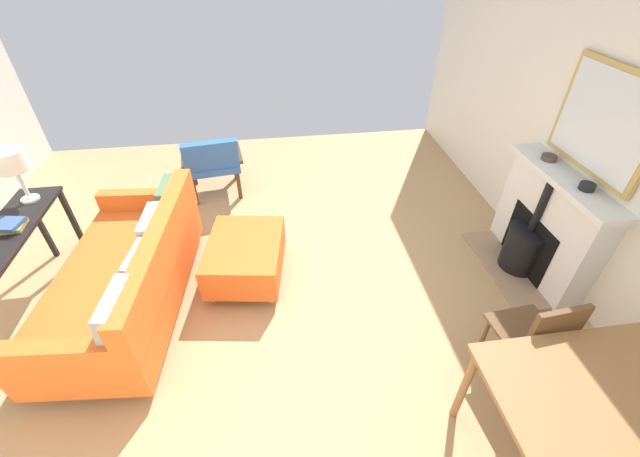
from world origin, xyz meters
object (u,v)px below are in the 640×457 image
ottoman (246,256)px  book_stack (6,226)px  mantel_bowl_far (587,186)px  sofa (130,275)px  table_lamp_near_end (11,162)px  armchair_accent (212,161)px  dining_chair_near_fireplace (537,336)px  fireplace (541,230)px  console_table (2,255)px  dining_table (606,408)px  mantel_bowl_near (549,157)px

ottoman → book_stack: size_ratio=3.52×
mantel_bowl_far → sofa: (3.62, -0.22, -0.68)m
sofa → table_lamp_near_end: table_lamp_near_end is taller
ottoman → armchair_accent: size_ratio=1.15×
book_stack → armchair_accent: bearing=-132.9°
dining_chair_near_fireplace → fireplace: bearing=-124.0°
console_table → mantel_bowl_far: bearing=177.1°
dining_table → dining_chair_near_fireplace: 0.57m
armchair_accent → console_table: (1.38, 1.69, 0.21)m
table_lamp_near_end → book_stack: table_lamp_near_end is taller
fireplace → sofa: bearing=-0.3°
ottoman → table_lamp_near_end: bearing=-12.3°
fireplace → mantel_bowl_far: 0.62m
armchair_accent → dining_table: (-2.29, 3.36, 0.18)m
fireplace → dining_table: size_ratio=1.04×
mantel_bowl_far → armchair_accent: size_ratio=0.15×
mantel_bowl_far → sofa: bearing=-3.5°
mantel_bowl_near → mantel_bowl_far: 0.49m
mantel_bowl_far → dining_table: bearing=61.7°
dining_table → table_lamp_near_end: bearing=-31.9°
mantel_bowl_far → fireplace: bearing=-80.3°
table_lamp_near_end → book_stack: 0.52m
ottoman → mantel_bowl_far: bearing=170.5°
fireplace → armchair_accent: 3.48m
armchair_accent → table_lamp_near_end: size_ratio=1.70×
sofa → armchair_accent: size_ratio=2.45×
ottoman → dining_chair_near_fireplace: dining_chair_near_fireplace is taller
ottoman → console_table: 1.82m
dining_chair_near_fireplace → ottoman: bearing=-34.9°
mantel_bowl_near → armchair_accent: size_ratio=0.17×
armchair_accent → dining_chair_near_fireplace: 3.63m
armchair_accent → book_stack: 2.06m
armchair_accent → fireplace: bearing=150.5°
sofa → dining_chair_near_fireplace: 3.06m
fireplace → book_stack: (4.41, -0.23, 0.35)m
mantel_bowl_far → dining_table: (0.78, 1.45, -0.39)m
book_stack → dining_table: size_ratio=0.22×
ottoman → console_table: bearing=7.2°
ottoman → dining_table: (-1.92, 1.90, 0.40)m
mantel_bowl_far → dining_chair_near_fireplace: mantel_bowl_far is taller
fireplace → mantel_bowl_far: (-0.03, 0.20, 0.59)m
fireplace → book_stack: size_ratio=4.78×
book_stack → dining_table: bearing=152.9°
ottoman → table_lamp_near_end: (1.75, -0.38, 0.88)m
sofa → table_lamp_near_end: 1.29m
ottoman → armchair_accent: bearing=-75.9°
sofa → mantel_bowl_near: bearing=-175.8°
mantel_bowl_near → armchair_accent: mantel_bowl_near is taller
armchair_accent → dining_chair_near_fireplace: dining_chair_near_fireplace is taller
fireplace → sofa: (3.58, -0.02, -0.09)m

